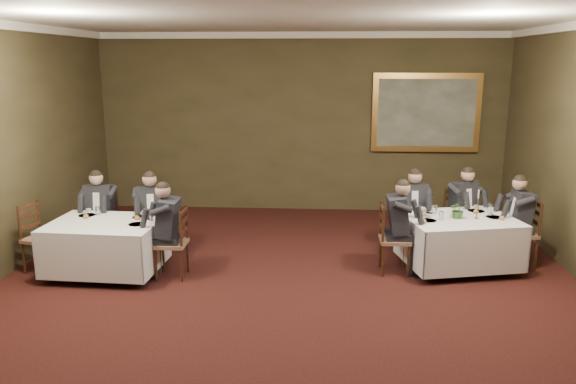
# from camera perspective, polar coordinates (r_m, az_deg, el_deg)

# --- Properties ---
(ground) EXTENTS (10.00, 10.00, 0.00)m
(ground) POSITION_cam_1_polar(r_m,az_deg,el_deg) (6.83, -0.47, -12.53)
(ground) COLOR black
(ground) RESTS_ON ground
(ceiling) EXTENTS (8.00, 10.00, 0.10)m
(ceiling) POSITION_cam_1_polar(r_m,az_deg,el_deg) (6.17, -0.53, 18.18)
(ceiling) COLOR silver
(ceiling) RESTS_ON back_wall
(back_wall) EXTENTS (8.00, 0.10, 3.50)m
(back_wall) POSITION_cam_1_polar(r_m,az_deg,el_deg) (11.21, 1.35, 6.98)
(back_wall) COLOR #322E19
(back_wall) RESTS_ON ground
(crown_molding) EXTENTS (8.00, 10.00, 0.12)m
(crown_molding) POSITION_cam_1_polar(r_m,az_deg,el_deg) (6.17, -0.53, 17.63)
(crown_molding) COLOR white
(crown_molding) RESTS_ON back_wall
(table_main) EXTENTS (1.78, 1.50, 0.67)m
(table_main) POSITION_cam_1_polar(r_m,az_deg,el_deg) (8.52, 16.94, -4.56)
(table_main) COLOR black
(table_main) RESTS_ON ground
(table_second) EXTENTS (1.59, 1.24, 0.67)m
(table_second) POSITION_cam_1_polar(r_m,az_deg,el_deg) (8.35, -18.01, -5.00)
(table_second) COLOR black
(table_second) RESTS_ON ground
(chair_main_backleft) EXTENTS (0.48, 0.46, 1.00)m
(chair_main_backleft) POSITION_cam_1_polar(r_m,az_deg,el_deg) (9.10, 12.34, -4.25)
(chair_main_backleft) COLOR brown
(chair_main_backleft) RESTS_ON ground
(diner_main_backleft) EXTENTS (0.45, 0.51, 1.35)m
(diner_main_backleft) POSITION_cam_1_polar(r_m,az_deg,el_deg) (9.02, 12.43, -2.89)
(diner_main_backleft) COLOR black
(diner_main_backleft) RESTS_ON chair_main_backleft
(chair_main_backright) EXTENTS (0.58, 0.57, 1.00)m
(chair_main_backright) POSITION_cam_1_polar(r_m,az_deg,el_deg) (9.42, 17.04, -3.92)
(chair_main_backright) COLOR brown
(chair_main_backright) RESTS_ON ground
(diner_main_backright) EXTENTS (0.57, 0.61, 1.35)m
(diner_main_backright) POSITION_cam_1_polar(r_m,az_deg,el_deg) (9.35, 17.18, -2.60)
(diner_main_backright) COLOR black
(diner_main_backright) RESTS_ON chair_main_backright
(chair_main_endleft) EXTENTS (0.42, 0.44, 1.00)m
(chair_main_endleft) POSITION_cam_1_polar(r_m,az_deg,el_deg) (8.20, 10.64, -6.12)
(chair_main_endleft) COLOR brown
(chair_main_endleft) RESTS_ON ground
(diner_main_endleft) EXTENTS (0.48, 0.42, 1.35)m
(diner_main_endleft) POSITION_cam_1_polar(r_m,az_deg,el_deg) (8.13, 10.79, -4.60)
(diner_main_endleft) COLOR black
(diner_main_endleft) RESTS_ON chair_main_endleft
(chair_main_endright) EXTENTS (0.42, 0.44, 1.00)m
(chair_main_endright) POSITION_cam_1_polar(r_m,az_deg,el_deg) (9.03, 22.51, -5.11)
(chair_main_endright) COLOR brown
(chair_main_endright) RESTS_ON ground
(diner_main_endright) EXTENTS (0.48, 0.42, 1.35)m
(diner_main_endright) POSITION_cam_1_polar(r_m,az_deg,el_deg) (8.96, 22.57, -3.72)
(diner_main_endright) COLOR black
(diner_main_endright) RESTS_ON chair_main_endright
(chair_sec_backleft) EXTENTS (0.44, 0.42, 1.00)m
(chair_sec_backleft) POSITION_cam_1_polar(r_m,az_deg,el_deg) (9.24, -18.27, -4.35)
(chair_sec_backleft) COLOR brown
(chair_sec_backleft) RESTS_ON ground
(diner_sec_backleft) EXTENTS (0.42, 0.48, 1.35)m
(diner_sec_backleft) POSITION_cam_1_polar(r_m,az_deg,el_deg) (9.17, -18.40, -3.00)
(diner_sec_backleft) COLOR black
(diner_sec_backleft) RESTS_ON chair_sec_backleft
(chair_sec_backright) EXTENTS (0.52, 0.50, 1.00)m
(chair_sec_backright) POSITION_cam_1_polar(r_m,az_deg,el_deg) (8.94, -13.51, -4.63)
(chair_sec_backright) COLOR brown
(chair_sec_backright) RESTS_ON ground
(diner_sec_backright) EXTENTS (0.49, 0.55, 1.35)m
(diner_sec_backright) POSITION_cam_1_polar(r_m,az_deg,el_deg) (8.86, -13.59, -3.25)
(diner_sec_backright) COLOR black
(diner_sec_backright) RESTS_ON chair_sec_backright
(chair_sec_endright) EXTENTS (0.43, 0.45, 1.00)m
(chair_sec_endright) POSITION_cam_1_polar(r_m,az_deg,el_deg) (8.06, -11.63, -6.50)
(chair_sec_endright) COLOR brown
(chair_sec_endright) RESTS_ON ground
(diner_sec_endright) EXTENTS (0.49, 0.42, 1.35)m
(diner_sec_endright) POSITION_cam_1_polar(r_m,az_deg,el_deg) (7.99, -11.79, -4.96)
(diner_sec_endright) COLOR black
(diner_sec_endright) RESTS_ON chair_sec_endright
(chair_sec_endleft) EXTENTS (0.52, 0.53, 1.00)m
(chair_sec_endleft) POSITION_cam_1_polar(r_m,az_deg,el_deg) (8.84, -23.65, -5.60)
(chair_sec_endleft) COLOR brown
(chair_sec_endleft) RESTS_ON ground
(centerpiece) EXTENTS (0.25, 0.22, 0.28)m
(centerpiece) POSITION_cam_1_polar(r_m,az_deg,el_deg) (8.36, 16.94, -1.64)
(centerpiece) COLOR #2D5926
(centerpiece) RESTS_ON table_main
(candlestick) EXTENTS (0.06, 0.06, 0.44)m
(candlestick) POSITION_cam_1_polar(r_m,az_deg,el_deg) (8.43, 18.69, -1.51)
(candlestick) COLOR #AF7835
(candlestick) RESTS_ON table_main
(place_setting_table_main) EXTENTS (0.33, 0.32, 0.14)m
(place_setting_table_main) POSITION_cam_1_polar(r_m,az_deg,el_deg) (8.57, 13.96, -1.85)
(place_setting_table_main) COLOR white
(place_setting_table_main) RESTS_ON table_main
(place_setting_table_second) EXTENTS (0.33, 0.31, 0.14)m
(place_setting_table_second) POSITION_cam_1_polar(r_m,az_deg,el_deg) (8.71, -19.37, -1.99)
(place_setting_table_second) COLOR white
(place_setting_table_second) RESTS_ON table_second
(painting) EXTENTS (2.07, 0.09, 1.52)m
(painting) POSITION_cam_1_polar(r_m,az_deg,el_deg) (11.29, 13.84, 7.82)
(painting) COLOR #E9AA55
(painting) RESTS_ON back_wall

